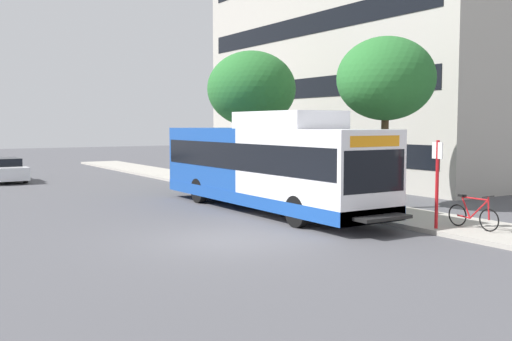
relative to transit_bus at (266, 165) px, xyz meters
The scene contains 9 objects.
ground_plane 5.82m from the transit_bus, 136.67° to the left, with size 120.00×120.00×0.00m, color #4C4C51.
sidewalk_curb 3.83m from the transit_bus, 31.71° to the left, with size 3.00×56.00×0.14m, color #A8A399.
transit_bus is the anchor object (origin of this frame).
bus_stop_sign_pole 6.70m from the transit_bus, 74.74° to the right, with size 0.10×0.36×2.60m.
bicycle_parked 7.64m from the transit_bus, 69.59° to the right, with size 0.52×1.76×1.02m.
street_tree_near_stop 5.54m from the transit_bus, 25.08° to the right, with size 3.68×3.68×6.34m.
street_tree_mid_block 8.47m from the transit_bus, 62.29° to the left, with size 4.41×4.41×6.69m.
parked_car_far_lane 18.11m from the transit_bus, 110.54° to the left, with size 1.80×4.50×1.33m.
lattice_comm_tower 35.65m from the transit_bus, 55.28° to the left, with size 1.10×1.10×33.26m.
Camera 1 is at (-7.82, -14.00, 3.21)m, focal length 41.33 mm.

